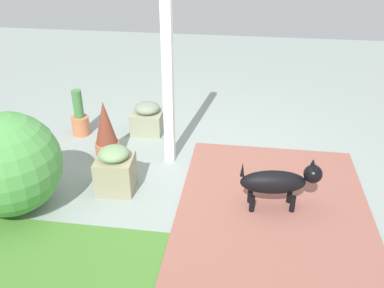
% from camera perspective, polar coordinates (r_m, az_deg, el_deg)
% --- Properties ---
extents(ground_plane, '(12.00, 12.00, 0.00)m').
position_cam_1_polar(ground_plane, '(4.51, -0.17, -3.94)').
color(ground_plane, gray).
extents(brick_path, '(1.80, 2.40, 0.02)m').
position_cam_1_polar(brick_path, '(4.03, 11.14, -8.91)').
color(brick_path, '#95584C').
rests_on(brick_path, ground).
extents(porch_pillar, '(0.10, 0.10, 2.15)m').
position_cam_1_polar(porch_pillar, '(4.30, -3.36, 10.32)').
color(porch_pillar, white).
rests_on(porch_pillar, ground).
extents(stone_planter_nearest, '(0.38, 0.37, 0.40)m').
position_cam_1_polar(stone_planter_nearest, '(5.31, -6.10, 3.55)').
color(stone_planter_nearest, gray).
rests_on(stone_planter_nearest, ground).
extents(stone_planter_mid, '(0.39, 0.39, 0.48)m').
position_cam_1_polar(stone_planter_mid, '(4.20, -10.48, -3.48)').
color(stone_planter_mid, gray).
rests_on(stone_planter_mid, ground).
extents(round_shrub, '(0.95, 0.95, 0.95)m').
position_cam_1_polar(round_shrub, '(4.09, -23.93, -2.54)').
color(round_shrub, '#4E9847').
rests_on(round_shrub, ground).
extents(terracotta_pot_tall, '(0.22, 0.22, 0.59)m').
position_cam_1_polar(terracotta_pot_tall, '(5.39, -15.14, 3.34)').
color(terracotta_pot_tall, '#BF7048').
rests_on(terracotta_pot_tall, ground).
extents(terracotta_pot_spiky, '(0.27, 0.27, 0.69)m').
position_cam_1_polar(terracotta_pot_spiky, '(4.74, -11.76, 1.73)').
color(terracotta_pot_spiky, '#C36D4D').
rests_on(terracotta_pot_spiky, ground).
extents(dog, '(0.75, 0.28, 0.51)m').
position_cam_1_polar(dog, '(3.91, 11.83, -5.08)').
color(dog, black).
rests_on(dog, ground).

